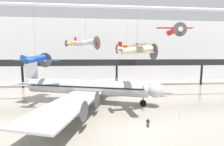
# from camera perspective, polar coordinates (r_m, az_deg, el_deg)

# --- Properties ---
(ground_plane) EXTENTS (260.00, 260.00, 0.00)m
(ground_plane) POSITION_cam_1_polar(r_m,az_deg,el_deg) (21.82, 12.13, -20.77)
(ground_plane) COLOR gray
(hangar_back_wall) EXTENTS (140.00, 3.00, 24.35)m
(hangar_back_wall) POSITION_cam_1_polar(r_m,az_deg,el_deg) (61.58, 0.51, 8.47)
(hangar_back_wall) COLOR white
(hangar_back_wall) RESTS_ON ground
(mezzanine_walkway) EXTENTS (110.00, 3.20, 8.94)m
(mezzanine_walkway) POSITION_cam_1_polar(r_m,az_deg,el_deg) (49.06, 1.93, 3.33)
(mezzanine_walkway) COLOR black
(mezzanine_walkway) RESTS_ON ground
(ceiling_truss_beam) EXTENTS (120.00, 0.60, 0.60)m
(ceiling_truss_beam) POSITION_cam_1_polar(r_m,az_deg,el_deg) (33.19, 6.01, 23.66)
(ceiling_truss_beam) COLOR silver
(airliner_silver_main) EXTENTS (31.23, 36.25, 9.22)m
(airliner_silver_main) POSITION_cam_1_polar(r_m,az_deg,el_deg) (32.46, -10.06, -5.44)
(airliner_silver_main) COLOR #B7BABF
(airliner_silver_main) RESTS_ON ground
(suspended_plane_silver_racer) EXTENTS (7.46, 8.23, 8.00)m
(suspended_plane_silver_racer) POSITION_cam_1_polar(r_m,az_deg,el_deg) (37.87, -9.99, 11.32)
(suspended_plane_silver_racer) COLOR silver
(suspended_plane_red_highwing) EXTENTS (8.43, 6.88, 5.41)m
(suspended_plane_red_highwing) POSITION_cam_1_polar(r_m,az_deg,el_deg) (38.66, 22.48, 14.75)
(suspended_plane_red_highwing) COLOR red
(suspended_plane_blue_trainer) EXTENTS (8.97, 7.41, 11.77)m
(suspended_plane_blue_trainer) POSITION_cam_1_polar(r_m,az_deg,el_deg) (32.93, -27.08, 4.79)
(suspended_plane_blue_trainer) COLOR #1E4CAD
(suspended_plane_orange_highwing) EXTENTS (7.38, 8.46, 8.72)m
(suspended_plane_orange_highwing) POSITION_cam_1_polar(r_m,az_deg,el_deg) (47.55, 5.67, 9.55)
(suspended_plane_orange_highwing) COLOR orange
(suspended_plane_yellow_lowwing) EXTENTS (5.35, 6.43, 6.45)m
(suspended_plane_yellow_lowwing) POSITION_cam_1_polar(r_m,az_deg,el_deg) (51.74, -14.61, 10.76)
(suspended_plane_yellow_lowwing) COLOR yellow
(suspended_plane_cream_biplane) EXTENTS (6.59, 8.04, 10.12)m
(suspended_plane_cream_biplane) POSITION_cam_1_polar(r_m,az_deg,el_deg) (24.91, 9.60, 8.65)
(suspended_plane_cream_biplane) COLOR beige
(stanchion_barrier) EXTENTS (0.36, 0.36, 1.08)m
(stanchion_barrier) POSITION_cam_1_polar(r_m,az_deg,el_deg) (27.52, 24.34, -14.58)
(stanchion_barrier) COLOR #B2B5BA
(stanchion_barrier) RESTS_ON ground
(info_sign_pedestal) EXTENTS (0.37, 0.72, 1.24)m
(info_sign_pedestal) POSITION_cam_1_polar(r_m,az_deg,el_deg) (22.69, 13.50, -18.41)
(info_sign_pedestal) COLOR #4C4C51
(info_sign_pedestal) RESTS_ON ground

